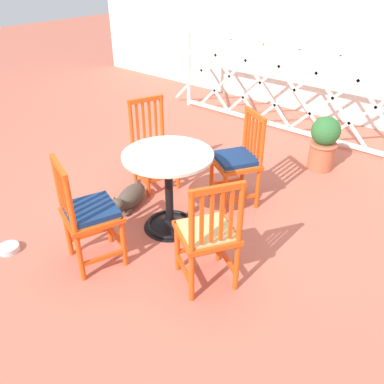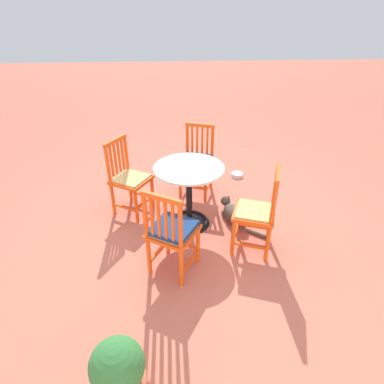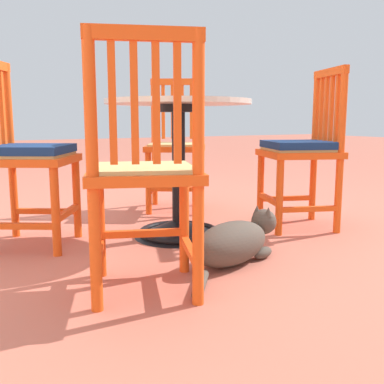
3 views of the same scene
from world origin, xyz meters
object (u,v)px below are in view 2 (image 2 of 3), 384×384
Objects in this scene: terracotta_planter at (120,378)px; orange_chair_by_planter at (257,213)px; cafe_table at (189,202)px; tabby_cat at (234,214)px; pet_water_bowl at (237,175)px; orange_chair_tucked_in at (129,179)px; orange_chair_facing_out at (197,162)px; orange_chair_near_fence at (172,232)px.

orange_chair_by_planter is at bearing -128.64° from terracotta_planter.
tabby_cat is at bearing -178.28° from cafe_table.
terracotta_planter is 3.65× the size of pet_water_bowl.
orange_chair_tucked_in reaches higher than terracotta_planter.
terracotta_planter is at bearing 75.71° from orange_chair_facing_out.
pet_water_bowl is (-0.26, -1.11, -0.07)m from tabby_cat.
orange_chair_near_fence reaches higher than terracotta_planter.
orange_chair_near_fence is (-0.49, 1.07, 0.01)m from orange_chair_tucked_in.
terracotta_planter is (1.18, 1.48, -0.11)m from orange_chair_by_planter.
orange_chair_by_planter reaches higher than terracotta_planter.
orange_chair_near_fence is 1.40× the size of tabby_cat.
orange_chair_by_planter reaches higher than pet_water_bowl.
terracotta_planter is at bearing 51.36° from orange_chair_by_planter.
orange_chair_by_planter is 1.47× the size of terracotta_planter.
orange_chair_tucked_in is 2.29m from terracotta_planter.
orange_chair_near_fence is 1.26m from terracotta_planter.
tabby_cat is at bearing 118.17° from orange_chair_facing_out.
orange_chair_facing_out is (-0.84, -0.39, 0.01)m from orange_chair_tucked_in.
tabby_cat reaches higher than pet_water_bowl.
orange_chair_facing_out is 0.88m from tabby_cat.
cafe_table is at bearing 154.29° from orange_chair_tucked_in.
cafe_table reaches higher than pet_water_bowl.
orange_chair_facing_out is (-0.14, -0.73, 0.16)m from cafe_table.
orange_chair_near_fence reaches higher than pet_water_bowl.
orange_chair_by_planter reaches higher than tabby_cat.
orange_chair_tucked_in is 1.56m from orange_chair_by_planter.
terracotta_planter is (0.54, 1.95, 0.04)m from cafe_table.
orange_chair_tucked_in is (0.69, -0.33, 0.15)m from cafe_table.
orange_chair_near_fence is 1.00× the size of orange_chair_facing_out.
orange_chair_by_planter reaches higher than cafe_table.
pet_water_bowl is (-1.33, -3.07, -0.30)m from terracotta_planter.
cafe_table is 4.47× the size of pet_water_bowl.
orange_chair_by_planter and orange_chair_facing_out have the same top height.
orange_chair_tucked_in is 1.73m from pet_water_bowl.
cafe_table is 0.83× the size of orange_chair_near_fence.
orange_chair_near_fence is at bearing 17.41° from orange_chair_by_planter.
orange_chair_tucked_in is at bearing -25.71° from cafe_table.
tabby_cat is 2.25m from terracotta_planter.
tabby_cat is (0.12, -0.48, -0.34)m from orange_chair_by_planter.
orange_chair_tucked_in is at bearing 25.26° from orange_chair_facing_out.
orange_chair_by_planter is at bearing -162.59° from orange_chair_near_fence.
terracotta_planter is at bearing 74.64° from orange_chair_near_fence.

